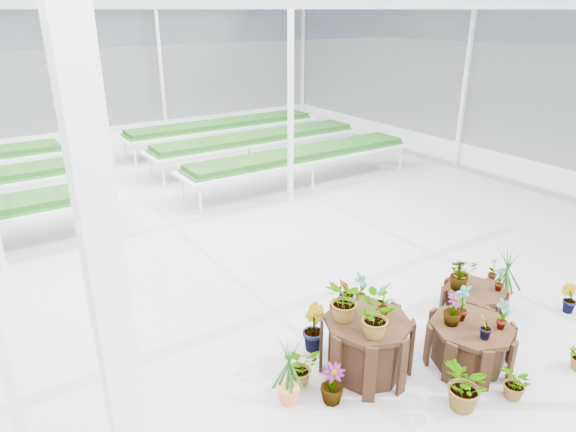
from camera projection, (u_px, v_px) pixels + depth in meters
ground_plane at (272, 324)px, 7.38m from camera, size 24.00×24.00×0.00m
greenhouse_shell at (270, 174)px, 6.53m from camera, size 18.00×24.00×4.50m
steel_frame at (270, 174)px, 6.53m from camera, size 18.00×24.00×4.50m
nursery_benches at (119, 173)px, 12.78m from camera, size 16.00×7.00×0.84m
plinth_tall at (366, 346)px, 6.28m from camera, size 1.24×1.24×0.75m
plinth_mid at (469, 344)px, 6.47m from camera, size 1.27×1.27×0.56m
plinth_low at (473, 302)px, 7.55m from camera, size 1.02×1.02×0.41m
nursery_plants at (418, 324)px, 6.43m from camera, size 4.81×3.05×1.28m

